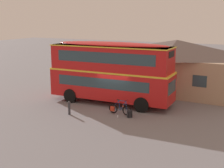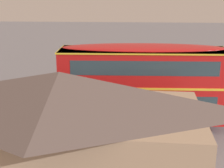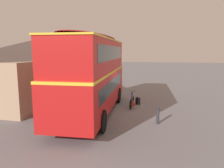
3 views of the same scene
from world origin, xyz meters
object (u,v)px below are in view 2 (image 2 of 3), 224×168
object	(u,v)px
water_bottle_clear_plastic	(111,105)
backpack_on_ground	(100,104)
double_decker_bus	(143,82)
kerb_bollard	(158,96)
touring_bicycle	(114,105)

from	to	relation	value
water_bottle_clear_plastic	backpack_on_ground	bearing A→B (deg)	26.19
double_decker_bus	water_bottle_clear_plastic	xyz separation A→B (m)	(2.02, -2.95, -2.54)
kerb_bollard	double_decker_bus	bearing A→B (deg)	72.21
backpack_on_ground	kerb_bollard	size ratio (longest dim) A/B	0.55
touring_bicycle	kerb_bollard	bearing A→B (deg)	-151.49
water_bottle_clear_plastic	kerb_bollard	size ratio (longest dim) A/B	0.22
double_decker_bus	kerb_bollard	distance (m)	4.62
kerb_bollard	water_bottle_clear_plastic	bearing A→B (deg)	16.15
backpack_on_ground	water_bottle_clear_plastic	bearing A→B (deg)	-153.81
touring_bicycle	kerb_bollard	size ratio (longest dim) A/B	1.80
touring_bicycle	backpack_on_ground	size ratio (longest dim) A/B	3.26
water_bottle_clear_plastic	kerb_bollard	distance (m)	3.43
double_decker_bus	backpack_on_ground	distance (m)	4.46
backpack_on_ground	kerb_bollard	distance (m)	4.21
touring_bicycle	water_bottle_clear_plastic	bearing A→B (deg)	-71.00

